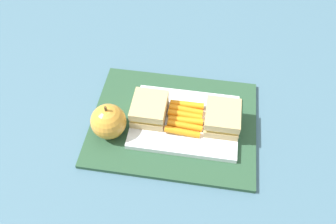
{
  "coord_description": "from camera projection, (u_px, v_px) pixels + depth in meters",
  "views": [
    {
      "loc": [
        -0.06,
        0.45,
        0.63
      ],
      "look_at": [
        0.01,
        0.0,
        0.04
      ],
      "focal_mm": 37.18,
      "sensor_mm": 36.0,
      "label": 1
    }
  ],
  "objects": [
    {
      "name": "lunchbag_mat",
      "position": [
        174.0,
        123.0,
        0.77
      ],
      "size": [
        0.36,
        0.28,
        0.01
      ],
      "primitive_type": "cube",
      "color": "#284C33",
      "rests_on": "ground_plane"
    },
    {
      "name": "carrot_sticks_bundle",
      "position": [
        185.0,
        118.0,
        0.75
      ],
      "size": [
        0.08,
        0.09,
        0.02
      ],
      "color": "orange",
      "rests_on": "food_tray"
    },
    {
      "name": "sandwich_half_left",
      "position": [
        222.0,
        118.0,
        0.73
      ],
      "size": [
        0.07,
        0.08,
        0.04
      ],
      "color": "tan",
      "rests_on": "food_tray"
    },
    {
      "name": "food_tray",
      "position": [
        185.0,
        121.0,
        0.76
      ],
      "size": [
        0.23,
        0.17,
        0.01
      ],
      "primitive_type": "cube",
      "color": "white",
      "rests_on": "lunchbag_mat"
    },
    {
      "name": "sandwich_half_right",
      "position": [
        149.0,
        109.0,
        0.74
      ],
      "size": [
        0.07,
        0.08,
        0.04
      ],
      "color": "tan",
      "rests_on": "food_tray"
    },
    {
      "name": "apple",
      "position": [
        108.0,
        121.0,
        0.72
      ],
      "size": [
        0.07,
        0.07,
        0.09
      ],
      "color": "gold",
      "rests_on": "lunchbag_mat"
    },
    {
      "name": "ground_plane",
      "position": [
        174.0,
        124.0,
        0.77
      ],
      "size": [
        2.4,
        2.4,
        0.0
      ],
      "primitive_type": "plane",
      "color": "#42667A"
    }
  ]
}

